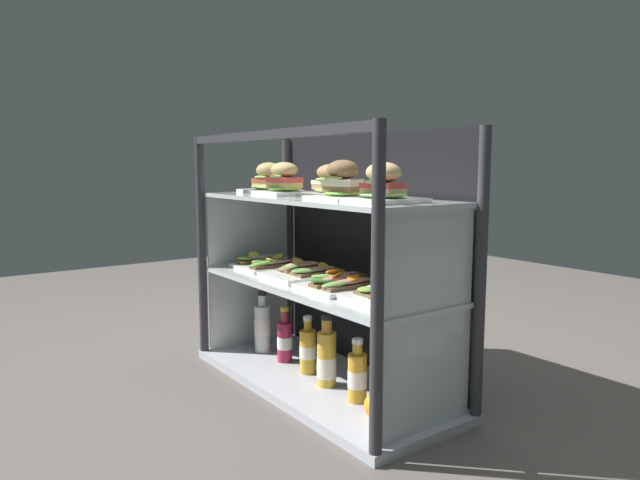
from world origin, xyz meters
TOP-DOWN VIEW (x-y plane):
  - ground_plane at (0.00, 0.00)m, footprint 6.00×6.00m
  - case_base_deck at (0.00, 0.00)m, footprint 1.10×0.45m
  - case_frame at (0.00, 0.11)m, footprint 1.10×0.45m
  - riser_lower_tier at (0.00, 0.00)m, footprint 1.03×0.38m
  - shelf_lower_glass at (0.00, 0.00)m, footprint 1.05×0.39m
  - riser_upper_tier at (0.00, 0.00)m, footprint 1.03×0.38m
  - shelf_upper_glass at (0.00, 0.00)m, footprint 1.05×0.39m
  - plated_roll_sandwich_mid_left at (-0.38, 0.03)m, footprint 0.20×0.20m
  - plated_roll_sandwich_near_left_corner at (-0.18, -0.03)m, footprint 0.18×0.18m
  - plated_roll_sandwich_mid_right at (0.00, 0.05)m, footprint 0.17×0.17m
  - plated_roll_sandwich_right_of_center at (0.19, -0.05)m, footprint 0.19×0.19m
  - plated_roll_sandwich_far_right at (0.36, -0.04)m, footprint 0.20×0.20m
  - open_sandwich_tray_left_of_center at (-0.36, 0.00)m, footprint 0.21×0.27m
  - open_sandwich_tray_far_right at (-0.11, 0.01)m, footprint 0.21×0.27m
  - open_sandwich_tray_near_left_corner at (0.13, -0.01)m, footprint 0.21×0.27m
  - open_sandwich_tray_far_left at (0.35, 0.02)m, footprint 0.21×0.27m
  - juice_bottle_back_center at (-0.38, -0.02)m, footprint 0.07×0.07m
  - juice_bottle_front_fourth at (-0.22, -0.01)m, footprint 0.06×0.06m
  - juice_bottle_front_second at (-0.07, -0.01)m, footprint 0.06×0.06m
  - juice_bottle_front_right_end at (0.07, -0.03)m, footprint 0.07×0.07m
  - juice_bottle_front_middle at (0.24, -0.03)m, footprint 0.06×0.06m
  - orange_fruit_beside_bottles at (0.44, 0.04)m, footprint 0.08×0.08m
  - orange_fruit_near_left_post at (0.37, -0.06)m, footprint 0.08×0.08m

SIDE VIEW (x-z plane):
  - ground_plane at x=0.00m, z-range -0.02..0.00m
  - case_base_deck at x=0.00m, z-range 0.00..0.03m
  - orange_fruit_near_left_post at x=0.37m, z-range 0.03..0.11m
  - orange_fruit_beside_bottles at x=0.44m, z-range 0.03..0.11m
  - juice_bottle_front_middle at x=0.24m, z-range 0.01..0.22m
  - juice_bottle_front_fourth at x=-0.22m, z-range 0.01..0.22m
  - juice_bottle_front_second at x=-0.07m, z-range 0.01..0.23m
  - juice_bottle_front_right_end at x=0.07m, z-range 0.00..0.25m
  - juice_bottle_back_center at x=-0.38m, z-range 0.01..0.26m
  - riser_lower_tier at x=0.00m, z-range 0.03..0.37m
  - shelf_lower_glass at x=0.00m, z-range 0.37..0.38m
  - open_sandwich_tray_left_of_center at x=-0.36m, z-range 0.37..0.43m
  - open_sandwich_tray_far_right at x=-0.11m, z-range 0.37..0.43m
  - open_sandwich_tray_near_left_corner at x=0.13m, z-range 0.37..0.43m
  - open_sandwich_tray_far_left at x=0.35m, z-range 0.37..0.44m
  - case_frame at x=0.00m, z-range 0.04..0.95m
  - riser_upper_tier at x=0.00m, z-range 0.38..0.67m
  - shelf_upper_glass at x=0.00m, z-range 0.67..0.69m
  - plated_roll_sandwich_far_right at x=0.36m, z-range 0.67..0.79m
  - plated_roll_sandwich_mid_left at x=-0.38m, z-range 0.67..0.79m
  - plated_roll_sandwich_mid_right at x=0.00m, z-range 0.68..0.79m
  - plated_roll_sandwich_near_left_corner at x=-0.18m, z-range 0.67..0.79m
  - plated_roll_sandwich_right_of_center at x=0.19m, z-range 0.67..0.80m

